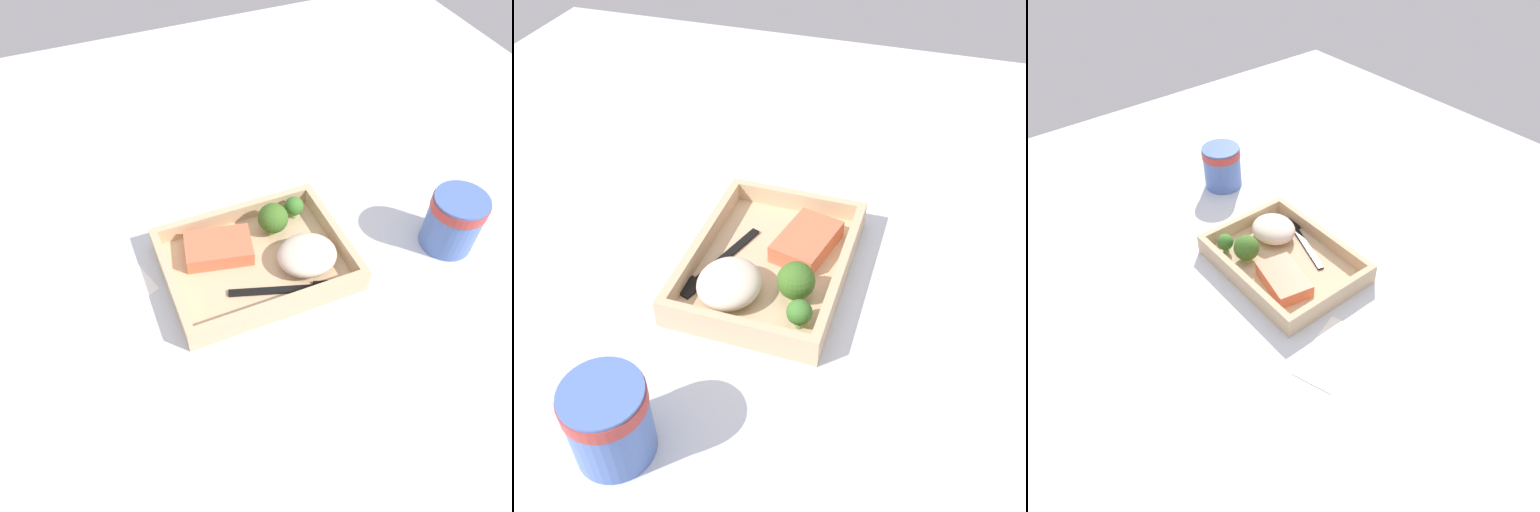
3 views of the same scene
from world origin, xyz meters
The scene contains 10 objects.
ground_plane centered at (0.00, 0.00, -1.00)cm, with size 160.00×160.00×2.00cm, color silver.
takeout_tray centered at (0.00, 0.00, 0.60)cm, with size 27.43×20.33×1.20cm, color tan.
tray_rim centered at (0.00, 0.00, 2.62)cm, with size 27.43×20.33×2.83cm.
salmon_fillet centered at (-4.63, 3.75, 2.48)cm, with size 10.07×6.48×2.56cm, color #DE6845.
mashed_potatoes centered at (6.94, -3.06, 3.19)cm, with size 9.02×8.05×3.98cm, color beige.
broccoli_floret_1 centered at (4.87, 4.95, 4.03)cm, with size 4.79×4.79×5.33cm.
broccoli_floret_2 centered at (9.30, 6.66, 3.47)cm, with size 3.12×3.12×3.93cm.
fork centered at (2.66, -6.73, 1.42)cm, with size 15.55×6.39×0.44cm.
paper_cup centered at (29.86, -6.61, 5.32)cm, with size 8.42×8.42×9.52cm.
receipt_slip centered at (-20.28, 6.79, 0.12)cm, with size 7.09×13.43×0.24cm, color white.
Camera 1 is at (-17.88, -43.91, 60.10)cm, focal length 35.00 mm.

